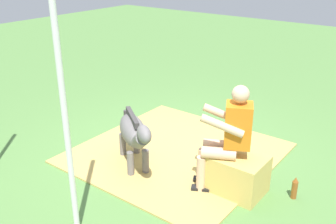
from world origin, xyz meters
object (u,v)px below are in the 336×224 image
at_px(person_seated, 228,134).
at_px(pony_standing, 134,133).
at_px(soda_bottle, 295,188).
at_px(tent_pole_left, 65,119).
at_px(hay_bale, 238,174).

relative_size(person_seated, pony_standing, 1.17).
height_order(soda_bottle, tent_pole_left, tent_pole_left).
relative_size(soda_bottle, tent_pole_left, 0.11).
bearing_deg(soda_bottle, hay_bale, 25.23).
relative_size(hay_bale, pony_standing, 0.53).
distance_m(hay_bale, pony_standing, 1.43).
bearing_deg(hay_bale, soda_bottle, -154.77).
bearing_deg(soda_bottle, person_seated, 23.99).
relative_size(person_seated, soda_bottle, 4.77).
bearing_deg(tent_pole_left, pony_standing, -74.80).
xyz_separation_m(person_seated, soda_bottle, (-0.75, -0.33, -0.61)).
height_order(hay_bale, person_seated, person_seated).
xyz_separation_m(pony_standing, tent_pole_left, (-0.36, 1.33, 0.76)).
distance_m(person_seated, soda_bottle, 1.03).
bearing_deg(person_seated, soda_bottle, -156.01).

